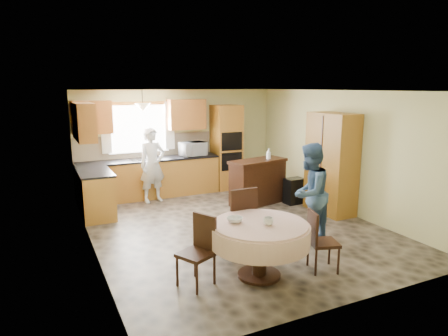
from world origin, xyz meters
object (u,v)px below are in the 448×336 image
object	(u,v)px
person_sink	(152,165)
cupboard	(331,163)
person_dining	(309,194)
oven_tower	(226,147)
chair_back	(240,218)
chair_right	(319,238)
sideboard	(258,183)
chair_left	(199,247)
dining_table	(260,235)

from	to	relation	value
person_sink	cupboard	bearing A→B (deg)	-48.87
cupboard	person_dining	bearing A→B (deg)	-141.20
cupboard	oven_tower	bearing A→B (deg)	111.47
chair_back	chair_right	distance (m)	1.22
chair_back	person_dining	bearing A→B (deg)	178.03
chair_back	person_sink	distance (m)	3.48
sideboard	chair_right	world-z (taller)	sideboard
cupboard	chair_right	distance (m)	2.89
person_sink	chair_back	bearing A→B (deg)	-95.22
sideboard	chair_right	xyz separation A→B (m)	(-0.88, -3.22, 0.02)
cupboard	chair_left	world-z (taller)	cupboard
dining_table	chair_left	distance (m)	0.83
chair_left	person_dining	world-z (taller)	person_dining
chair_right	person_dining	bearing A→B (deg)	-11.41
chair_left	person_dining	xyz separation A→B (m)	(2.18, 0.56, 0.33)
sideboard	dining_table	bearing A→B (deg)	-132.06
sideboard	chair_left	size ratio (longest dim) A/B	1.41
oven_tower	person_sink	world-z (taller)	oven_tower
sideboard	chair_left	world-z (taller)	sideboard
sideboard	chair_right	size ratio (longest dim) A/B	1.49
person_dining	oven_tower	bearing A→B (deg)	-122.18
sideboard	person_dining	world-z (taller)	person_dining
oven_tower	chair_right	bearing A→B (deg)	-100.32
oven_tower	chair_right	distance (m)	4.91
sideboard	chair_back	distance (m)	2.80
chair_back	person_dining	size ratio (longest dim) A/B	0.65
chair_back	person_dining	world-z (taller)	person_dining
chair_left	dining_table	bearing A→B (deg)	51.52
chair_left	chair_right	distance (m)	1.70
person_dining	chair_back	bearing A→B (deg)	-28.15
sideboard	person_sink	distance (m)	2.39
chair_back	person_sink	size ratio (longest dim) A/B	0.64
oven_tower	dining_table	size ratio (longest dim) A/B	1.57
cupboard	dining_table	distance (m)	3.39
cupboard	chair_back	world-z (taller)	cupboard
oven_tower	cupboard	size ratio (longest dim) A/B	1.03
cupboard	chair_left	bearing A→B (deg)	-154.70
chair_left	person_sink	xyz separation A→B (m)	(0.50, 4.03, 0.33)
oven_tower	person_dining	size ratio (longest dim) A/B	1.26
sideboard	dining_table	world-z (taller)	sideboard
dining_table	person_dining	size ratio (longest dim) A/B	0.80
chair_right	dining_table	bearing A→B (deg)	94.94
person_sink	person_dining	xyz separation A→B (m)	(1.68, -3.47, -0.00)
oven_tower	sideboard	size ratio (longest dim) A/B	1.61
sideboard	cupboard	distance (m)	1.66
sideboard	dining_table	distance (m)	3.49
chair_back	oven_tower	bearing A→B (deg)	-113.79
sideboard	person_sink	xyz separation A→B (m)	(-2.04, 1.18, 0.37)
person_dining	chair_left	bearing A→B (deg)	-12.58
chair_right	sideboard	bearing A→B (deg)	2.57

